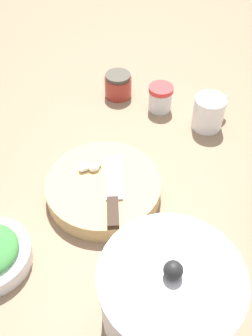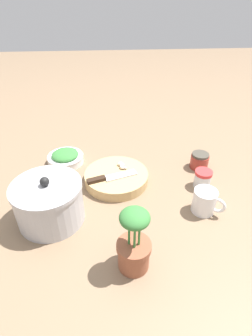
# 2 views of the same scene
# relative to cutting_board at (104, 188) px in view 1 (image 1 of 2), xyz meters

# --- Properties ---
(ground_plane) EXTENTS (5.00, 5.00, 0.00)m
(ground_plane) POSITION_rel_cutting_board_xyz_m (-0.03, 0.04, -0.02)
(ground_plane) COLOR #7F664C
(cutting_board) EXTENTS (0.24, 0.24, 0.04)m
(cutting_board) POSITION_rel_cutting_board_xyz_m (0.00, 0.00, 0.00)
(cutting_board) COLOR tan
(cutting_board) RESTS_ON ground_plane
(chef_knife) EXTENTS (0.19, 0.09, 0.01)m
(chef_knife) POSITION_rel_cutting_board_xyz_m (0.03, 0.03, 0.02)
(chef_knife) COLOR black
(chef_knife) RESTS_ON cutting_board
(garlic_cloves) EXTENTS (0.04, 0.05, 0.02)m
(garlic_cloves) POSITION_rel_cutting_board_xyz_m (-0.02, -0.04, 0.03)
(garlic_cloves) COLOR beige
(garlic_cloves) RESTS_ON cutting_board
(spice_jar) EXTENTS (0.06, 0.06, 0.07)m
(spice_jar) POSITION_rel_cutting_board_xyz_m (-0.31, 0.05, 0.01)
(spice_jar) COLOR silver
(spice_jar) RESTS_ON ground_plane
(coffee_mug) EXTENTS (0.10, 0.08, 0.08)m
(coffee_mug) POSITION_rel_cutting_board_xyz_m (-0.28, 0.18, 0.02)
(coffee_mug) COLOR white
(coffee_mug) RESTS_ON ground_plane
(honey_jar) EXTENTS (0.07, 0.07, 0.06)m
(honey_jar) POSITION_rel_cutting_board_xyz_m (-0.34, -0.07, 0.01)
(honey_jar) COLOR #9E3328
(honey_jar) RESTS_ON ground_plane
(stock_pot) EXTENTS (0.21, 0.21, 0.16)m
(stock_pot) POSITION_rel_cutting_board_xyz_m (0.21, 0.17, 0.05)
(stock_pot) COLOR #B2B2B7
(stock_pot) RESTS_ON ground_plane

